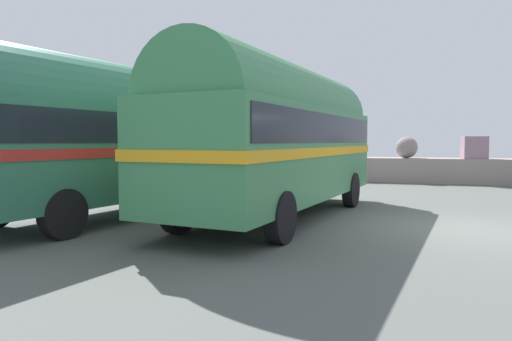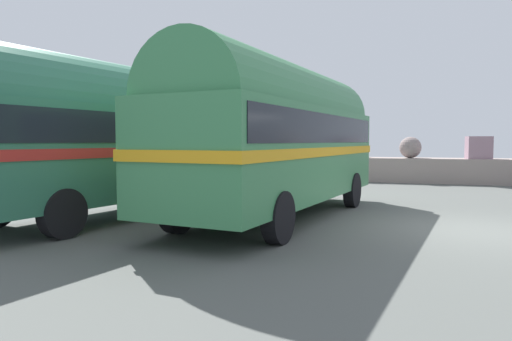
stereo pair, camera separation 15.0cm
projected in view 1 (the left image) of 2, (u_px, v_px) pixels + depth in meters
The scene contains 4 objects.
ground at pixel (474, 231), 9.66m from camera, with size 32.00×26.00×0.02m.
breakwater at pixel (436, 166), 20.81m from camera, with size 31.36×2.33×2.47m.
vintage_coach at pixel (279, 133), 11.08m from camera, with size 3.49×8.82×3.70m.
second_coach at pixel (120, 134), 11.46m from camera, with size 3.94×8.88×3.70m.
Camera 1 is at (-1.32, -10.49, 1.87)m, focal length 32.68 mm.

